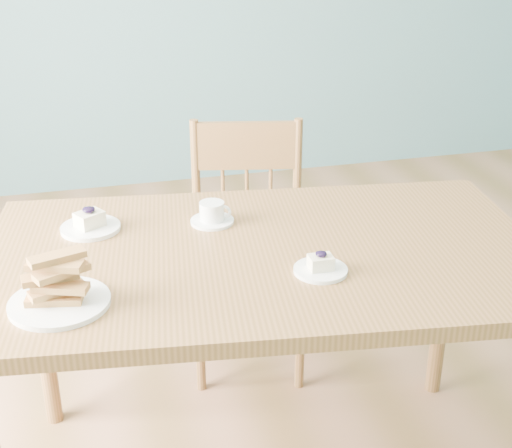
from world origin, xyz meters
name	(u,v)px	position (x,y,z in m)	size (l,w,h in m)	color
room	(370,25)	(0.00, 0.00, 1.35)	(5.01, 5.01, 2.71)	#A7704D
dining_table	(264,276)	(-0.32, -0.14, 0.72)	(1.59, 1.04, 0.80)	#8E5E36
dining_chair	(248,248)	(-0.20, 0.52, 0.47)	(0.50, 0.48, 0.92)	#8E5E36
cheesecake_plate_near	(321,267)	(-0.22, -0.30, 0.81)	(0.14, 0.14, 0.06)	white
cheesecake_plate_far	(90,224)	(-0.77, 0.10, 0.82)	(0.17, 0.17, 0.07)	white
coffee_cup	(212,214)	(-0.42, 0.06, 0.83)	(0.13, 0.13, 0.06)	white
biscotti_plate	(58,289)	(-0.86, -0.30, 0.84)	(0.23, 0.23, 0.12)	white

